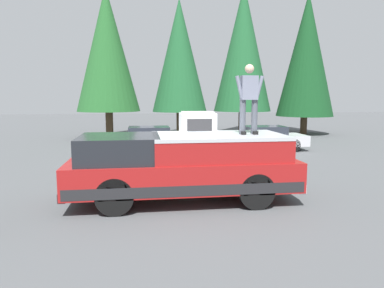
{
  "coord_description": "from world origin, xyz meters",
  "views": [
    {
      "loc": [
        -8.86,
        0.8,
        2.58
      ],
      "look_at": [
        0.17,
        -0.47,
        1.35
      ],
      "focal_mm": 33.28,
      "sensor_mm": 36.0,
      "label": 1
    }
  ],
  "objects_px": {
    "pickup_truck": "(183,166)",
    "person_on_truck_bed": "(249,97)",
    "compressor_unit": "(198,123)",
    "parked_car_white": "(147,139)",
    "parked_car_silver": "(263,138)"
  },
  "relations": [
    {
      "from": "pickup_truck",
      "to": "person_on_truck_bed",
      "type": "distance_m",
      "value": 2.33
    },
    {
      "from": "pickup_truck",
      "to": "compressor_unit",
      "type": "distance_m",
      "value": 1.11
    },
    {
      "from": "pickup_truck",
      "to": "compressor_unit",
      "type": "bearing_deg",
      "value": -92.3
    },
    {
      "from": "parked_car_white",
      "to": "parked_car_silver",
      "type": "bearing_deg",
      "value": -94.22
    },
    {
      "from": "person_on_truck_bed",
      "to": "parked_car_white",
      "type": "bearing_deg",
      "value": 15.83
    },
    {
      "from": "pickup_truck",
      "to": "parked_car_white",
      "type": "relative_size",
      "value": 1.35
    },
    {
      "from": "compressor_unit",
      "to": "person_on_truck_bed",
      "type": "distance_m",
      "value": 1.4
    },
    {
      "from": "pickup_truck",
      "to": "parked_car_white",
      "type": "height_order",
      "value": "pickup_truck"
    },
    {
      "from": "pickup_truck",
      "to": "compressor_unit",
      "type": "xyz_separation_m",
      "value": [
        -0.01,
        -0.36,
        1.05
      ]
    },
    {
      "from": "parked_car_silver",
      "to": "pickup_truck",
      "type": "bearing_deg",
      "value": 148.53
    },
    {
      "from": "pickup_truck",
      "to": "compressor_unit",
      "type": "relative_size",
      "value": 6.6
    },
    {
      "from": "parked_car_silver",
      "to": "parked_car_white",
      "type": "xyz_separation_m",
      "value": [
        0.41,
        5.49,
        0.0
      ]
    },
    {
      "from": "compressor_unit",
      "to": "parked_car_silver",
      "type": "height_order",
      "value": "compressor_unit"
    },
    {
      "from": "pickup_truck",
      "to": "parked_car_white",
      "type": "xyz_separation_m",
      "value": [
        8.17,
        0.74,
        -0.29
      ]
    },
    {
      "from": "compressor_unit",
      "to": "parked_car_silver",
      "type": "distance_m",
      "value": 9.04
    }
  ]
}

